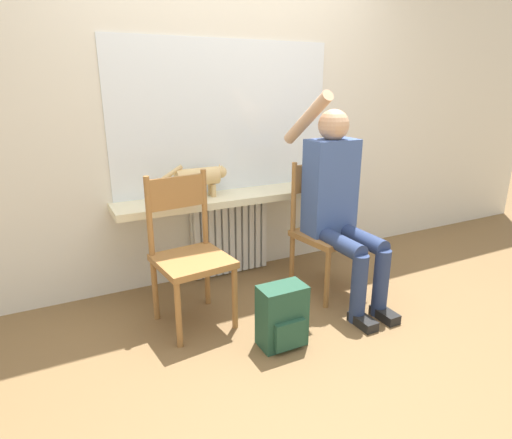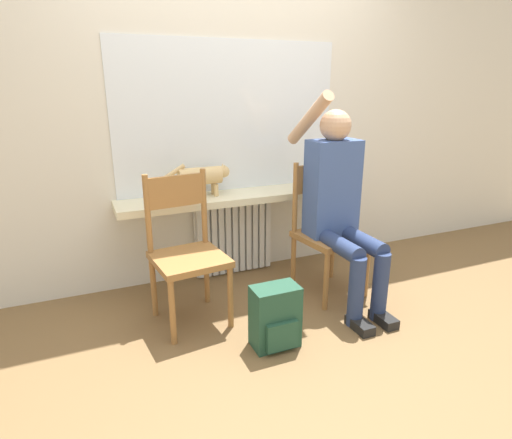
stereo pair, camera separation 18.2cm
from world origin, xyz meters
name	(u,v)px [view 2 (the right image)]	position (x,y,z in m)	size (l,w,h in m)	color
ground_plane	(304,349)	(0.00, 0.00, 0.00)	(12.00, 12.00, 0.00)	brown
wall_with_window	(228,97)	(0.00, 1.23, 1.35)	(7.00, 0.06, 2.70)	silver
radiator	(234,235)	(0.00, 1.15, 0.31)	(0.62, 0.08, 0.62)	silver
windowsill	(238,197)	(0.00, 1.04, 0.65)	(1.76, 0.32, 0.05)	beige
window_glass	(230,118)	(0.00, 1.20, 1.21)	(1.69, 0.01, 1.07)	white
chair_left	(186,250)	(-0.51, 0.60, 0.47)	(0.46, 0.46, 0.93)	#9E6B38
chair_right	(327,229)	(0.50, 0.60, 0.47)	(0.47, 0.47, 0.93)	#9E6B38
person	(339,200)	(0.51, 0.48, 0.71)	(0.36, 1.01, 1.41)	navy
cat	(202,176)	(-0.26, 1.07, 0.82)	(0.52, 0.12, 0.25)	#DBB77A
backpack	(275,317)	(-0.13, 0.10, 0.18)	(0.27, 0.19, 0.37)	#234C38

